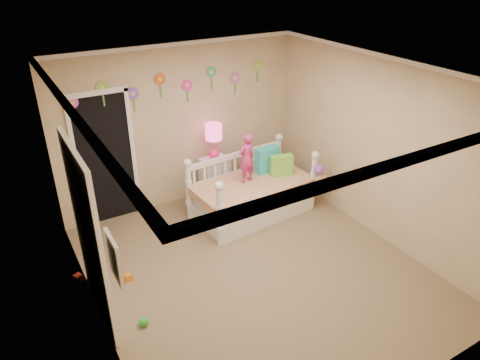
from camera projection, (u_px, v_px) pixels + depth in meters
floor at (256, 270)px, 5.89m from camera, size 4.00×4.50×0.01m
ceiling at (261, 75)px, 4.69m from camera, size 4.00×4.50×0.01m
back_wall at (182, 126)px, 7.01m from camera, size 4.00×0.01×2.60m
left_wall at (88, 231)px, 4.39m from camera, size 0.01×4.50×2.60m
right_wall at (379, 149)px, 6.19m from camera, size 0.01×4.50×2.60m
crown_molding at (260, 78)px, 4.70m from camera, size 4.00×4.50×0.06m
daybed at (252, 185)px, 6.93m from camera, size 1.94×1.14×1.02m
pillow_turquoise at (267, 159)px, 7.15m from camera, size 0.43×0.18×0.42m
pillow_lime at (281, 165)px, 7.04m from camera, size 0.38×0.22×0.34m
child at (247, 158)px, 6.74m from camera, size 0.32×0.25×0.79m
nightstand at (215, 179)px, 7.42m from camera, size 0.46×0.36×0.74m
table_lamp at (214, 136)px, 7.07m from camera, size 0.27×0.27×0.60m
closet_doorway at (106, 158)px, 6.56m from camera, size 0.90×0.04×2.07m
flower_decals at (174, 87)px, 6.67m from camera, size 3.40×0.02×0.50m
mirror_closet at (89, 236)px, 4.76m from camera, size 0.07×1.30×2.10m
wall_picture at (114, 259)px, 3.60m from camera, size 0.05×0.34×0.42m
hanging_bag at (319, 179)px, 6.88m from camera, size 0.20×0.16×0.36m
toy_scatter at (119, 297)px, 5.35m from camera, size 1.23×1.51×0.11m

